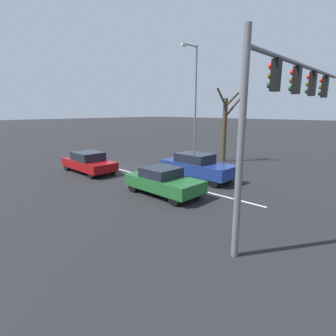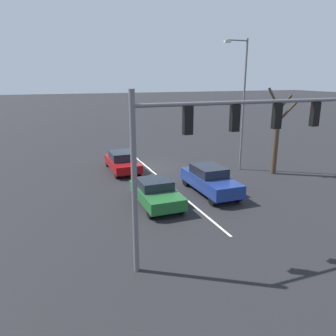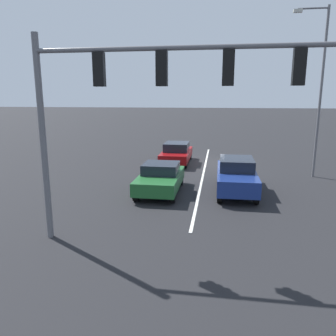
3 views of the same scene
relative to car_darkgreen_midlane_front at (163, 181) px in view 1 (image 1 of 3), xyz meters
The scene contains 8 objects.
ground_plane 7.85m from the car_darkgreen_midlane_front, 103.80° to the right, with size 240.00×240.00×0.00m, color black.
lane_stripe_left_divider 4.89m from the car_darkgreen_midlane_front, 112.68° to the right, with size 0.12×18.26×0.01m, color silver.
car_darkgreen_midlane_front is the anchor object (origin of this frame).
car_navy_leftlane_front 3.67m from the car_darkgreen_midlane_front, 169.71° to the right, with size 1.81×4.75×1.62m.
car_maroon_midlane_second 7.19m from the car_darkgreen_midlane_front, 88.80° to the right, with size 1.84×4.44×1.43m.
traffic_signal_gantry 6.95m from the car_darkgreen_midlane_front, 94.57° to the left, with size 9.02×0.37×6.35m.
street_lamp_left_shoulder 10.21m from the car_darkgreen_midlane_front, 150.87° to the right, with size 1.84×0.24×9.22m.
bare_tree_near 10.40m from the car_darkgreen_midlane_front, 165.10° to the right, with size 1.66×1.70×6.02m.
Camera 1 is at (10.99, 16.75, 4.23)m, focal length 28.00 mm.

